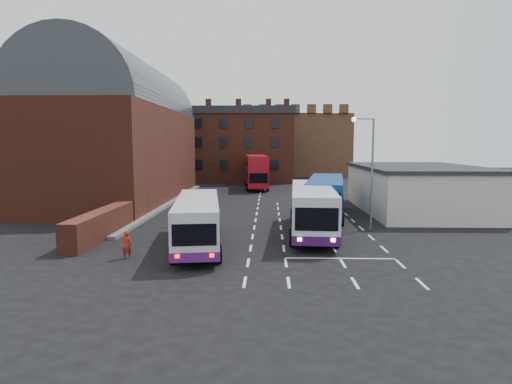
{
  "coord_description": "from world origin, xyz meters",
  "views": [
    {
      "loc": [
        1.08,
        -26.06,
        6.27
      ],
      "look_at": [
        0.0,
        10.0,
        2.2
      ],
      "focal_mm": 30.0,
      "sensor_mm": 36.0,
      "label": 1
    }
  ],
  "objects_px": {
    "street_lamp": "(368,162)",
    "pedestrian_beige": "(176,245)",
    "bus_white_inbound": "(312,206)",
    "pedestrian_red": "(127,245)",
    "bus_white_outbound": "(198,218)",
    "bus_blue": "(326,194)",
    "bus_red_double": "(256,171)"
  },
  "relations": [
    {
      "from": "street_lamp",
      "to": "bus_red_double",
      "type": "bearing_deg",
      "value": 107.4
    },
    {
      "from": "bus_white_inbound",
      "to": "pedestrian_beige",
      "type": "bearing_deg",
      "value": 45.03
    },
    {
      "from": "bus_red_double",
      "to": "pedestrian_red",
      "type": "xyz_separation_m",
      "value": [
        -5.98,
        -37.41,
        -1.73
      ]
    },
    {
      "from": "bus_red_double",
      "to": "pedestrian_red",
      "type": "bearing_deg",
      "value": 76.01
    },
    {
      "from": "bus_white_outbound",
      "to": "bus_white_inbound",
      "type": "xyz_separation_m",
      "value": [
        7.38,
        3.95,
        0.2
      ]
    },
    {
      "from": "pedestrian_beige",
      "to": "bus_white_outbound",
      "type": "bearing_deg",
      "value": -118.39
    },
    {
      "from": "bus_white_outbound",
      "to": "bus_red_double",
      "type": "distance_m",
      "value": 34.56
    },
    {
      "from": "pedestrian_beige",
      "to": "pedestrian_red",
      "type": "bearing_deg",
      "value": -21.68
    },
    {
      "from": "bus_red_double",
      "to": "pedestrian_red",
      "type": "relative_size",
      "value": 7.78
    },
    {
      "from": "bus_white_outbound",
      "to": "bus_blue",
      "type": "xyz_separation_m",
      "value": [
        9.27,
        11.03,
        0.23
      ]
    },
    {
      "from": "pedestrian_red",
      "to": "pedestrian_beige",
      "type": "xyz_separation_m",
      "value": [
        2.76,
        -0.25,
        0.06
      ]
    },
    {
      "from": "bus_red_double",
      "to": "bus_white_outbound",
      "type": "bearing_deg",
      "value": 80.87
    },
    {
      "from": "bus_blue",
      "to": "bus_red_double",
      "type": "height_order",
      "value": "bus_red_double"
    },
    {
      "from": "street_lamp",
      "to": "pedestrian_red",
      "type": "bearing_deg",
      "value": -150.31
    },
    {
      "from": "bus_red_double",
      "to": "bus_white_inbound",
      "type": "bearing_deg",
      "value": 94.1
    },
    {
      "from": "bus_red_double",
      "to": "street_lamp",
      "type": "bearing_deg",
      "value": 102.48
    },
    {
      "from": "pedestrian_red",
      "to": "bus_blue",
      "type": "bearing_deg",
      "value": -146.47
    },
    {
      "from": "bus_white_outbound",
      "to": "bus_white_inbound",
      "type": "bearing_deg",
      "value": 20.41
    },
    {
      "from": "bus_white_inbound",
      "to": "pedestrian_red",
      "type": "height_order",
      "value": "bus_white_inbound"
    },
    {
      "from": "bus_white_outbound",
      "to": "pedestrian_red",
      "type": "bearing_deg",
      "value": -147.11
    },
    {
      "from": "bus_blue",
      "to": "pedestrian_beige",
      "type": "distance_m",
      "value": 17.4
    },
    {
      "from": "bus_red_double",
      "to": "pedestrian_beige",
      "type": "distance_m",
      "value": 37.84
    },
    {
      "from": "bus_white_inbound",
      "to": "bus_red_double",
      "type": "distance_m",
      "value": 30.89
    },
    {
      "from": "pedestrian_red",
      "to": "pedestrian_beige",
      "type": "height_order",
      "value": "pedestrian_beige"
    },
    {
      "from": "bus_white_outbound",
      "to": "bus_red_double",
      "type": "height_order",
      "value": "bus_red_double"
    },
    {
      "from": "bus_white_inbound",
      "to": "pedestrian_red",
      "type": "bearing_deg",
      "value": 35.96
    },
    {
      "from": "bus_white_inbound",
      "to": "bus_red_double",
      "type": "relative_size",
      "value": 1.02
    },
    {
      "from": "street_lamp",
      "to": "pedestrian_beige",
      "type": "distance_m",
      "value": 15.65
    },
    {
      "from": "bus_white_outbound",
      "to": "street_lamp",
      "type": "height_order",
      "value": "street_lamp"
    },
    {
      "from": "bus_white_outbound",
      "to": "street_lamp",
      "type": "xyz_separation_m",
      "value": [
        11.58,
        5.61,
        3.2
      ]
    },
    {
      "from": "bus_white_outbound",
      "to": "pedestrian_beige",
      "type": "distance_m",
      "value": 3.4
    },
    {
      "from": "bus_blue",
      "to": "bus_red_double",
      "type": "distance_m",
      "value": 24.38
    }
  ]
}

